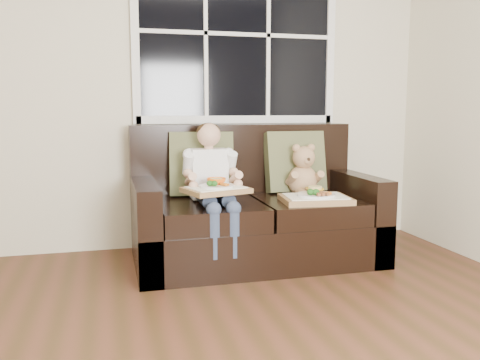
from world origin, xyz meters
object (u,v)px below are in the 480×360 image
object	(u,v)px
teddy_bear	(303,174)
tray_left	(216,188)
loveseat	(253,216)
child	(212,175)
tray_right	(315,198)

from	to	relation	value
teddy_bear	tray_left	size ratio (longest dim) A/B	0.87
loveseat	child	world-z (taller)	child
tray_right	teddy_bear	bearing A→B (deg)	90.19
teddy_bear	tray_right	distance (m)	0.33
loveseat	child	distance (m)	0.47
loveseat	tray_left	xyz separation A→B (m)	(-0.34, -0.31, 0.27)
tray_left	tray_right	size ratio (longest dim) A/B	0.93
tray_left	tray_right	bearing A→B (deg)	-16.57
tray_left	tray_right	distance (m)	0.69
loveseat	child	size ratio (longest dim) A/B	2.07
child	teddy_bear	bearing A→B (deg)	9.10
teddy_bear	tray_left	xyz separation A→B (m)	(-0.72, -0.31, -0.03)
child	tray_right	size ratio (longest dim) A/B	1.68
loveseat	teddy_bear	world-z (taller)	loveseat
child	tray_right	world-z (taller)	child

